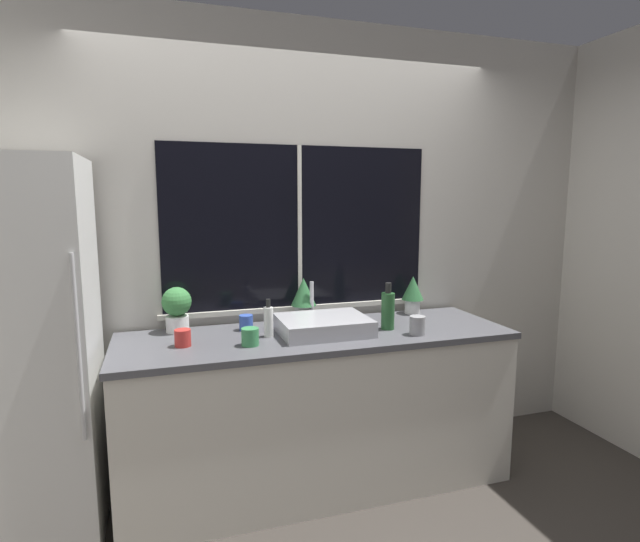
{
  "coord_description": "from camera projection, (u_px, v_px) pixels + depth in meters",
  "views": [
    {
      "loc": [
        -0.81,
        -2.26,
        1.65
      ],
      "look_at": [
        0.01,
        0.34,
        1.25
      ],
      "focal_mm": 28.0,
      "sensor_mm": 36.0,
      "label": 1
    }
  ],
  "objects": [
    {
      "name": "refrigerator",
      "position": [
        22.0,
        354.0,
        2.35
      ],
      "size": [
        0.65,
        0.63,
        1.84
      ],
      "color": "silver",
      "rests_on": "ground_plane"
    },
    {
      "name": "mug_blue",
      "position": [
        246.0,
        323.0,
        2.85
      ],
      "size": [
        0.08,
        0.08,
        0.09
      ],
      "color": "#3351AD",
      "rests_on": "counter"
    },
    {
      "name": "potted_plant_right",
      "position": [
        413.0,
        292.0,
        3.25
      ],
      "size": [
        0.14,
        0.14,
        0.25
      ],
      "color": "white",
      "rests_on": "counter"
    },
    {
      "name": "mug_red",
      "position": [
        183.0,
        338.0,
        2.54
      ],
      "size": [
        0.08,
        0.08,
        0.09
      ],
      "color": "#B72D28",
      "rests_on": "counter"
    },
    {
      "name": "mug_grey",
      "position": [
        417.0,
        325.0,
        2.75
      ],
      "size": [
        0.09,
        0.09,
        0.1
      ],
      "color": "gray",
      "rests_on": "counter"
    },
    {
      "name": "bottle_tall",
      "position": [
        388.0,
        310.0,
        2.86
      ],
      "size": [
        0.08,
        0.08,
        0.27
      ],
      "color": "#235128",
      "rests_on": "counter"
    },
    {
      "name": "soap_bottle",
      "position": [
        269.0,
        321.0,
        2.71
      ],
      "size": [
        0.05,
        0.05,
        0.21
      ],
      "color": "white",
      "rests_on": "counter"
    },
    {
      "name": "wall_right",
      "position": [
        499.0,
        231.0,
        4.45
      ],
      "size": [
        0.06,
        7.0,
        2.7
      ],
      "color": "#BCB7AD",
      "rests_on": "ground_plane"
    },
    {
      "name": "ground_plane",
      "position": [
        337.0,
        515.0,
        2.61
      ],
      "size": [
        14.0,
        14.0,
        0.0
      ],
      "primitive_type": "plane",
      "color": "#38332D"
    },
    {
      "name": "sink",
      "position": [
        323.0,
        325.0,
        2.79
      ],
      "size": [
        0.49,
        0.44,
        0.26
      ],
      "color": "#ADADB2",
      "rests_on": "counter"
    },
    {
      "name": "potted_plant_left",
      "position": [
        177.0,
        307.0,
        2.8
      ],
      "size": [
        0.16,
        0.16,
        0.25
      ],
      "color": "white",
      "rests_on": "counter"
    },
    {
      "name": "mug_green",
      "position": [
        250.0,
        337.0,
        2.55
      ],
      "size": [
        0.09,
        0.09,
        0.09
      ],
      "color": "#38844C",
      "rests_on": "counter"
    },
    {
      "name": "potted_plant_center",
      "position": [
        304.0,
        297.0,
        3.02
      ],
      "size": [
        0.15,
        0.15,
        0.27
      ],
      "color": "white",
      "rests_on": "counter"
    },
    {
      "name": "wall_back",
      "position": [
        298.0,
        246.0,
        3.11
      ],
      "size": [
        8.0,
        0.09,
        2.7
      ],
      "color": "#BCB7AD",
      "rests_on": "ground_plane"
    },
    {
      "name": "counter",
      "position": [
        318.0,
        408.0,
        2.86
      ],
      "size": [
        2.19,
        0.69,
        0.9
      ],
      "color": "silver",
      "rests_on": "ground_plane"
    }
  ]
}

